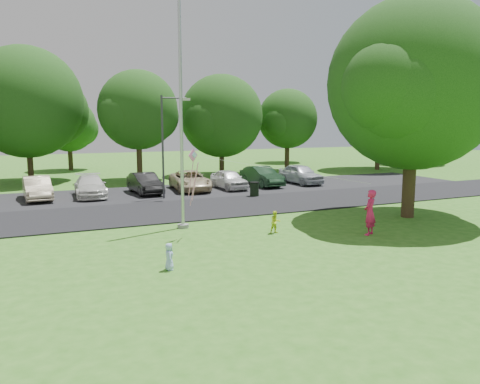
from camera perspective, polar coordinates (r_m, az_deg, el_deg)
name	(u,v)px	position (r m, az deg, el deg)	size (l,w,h in m)	color
ground	(312,246)	(17.95, 8.73, -6.55)	(120.00, 120.00, 0.00)	#316D1C
park_road	(223,207)	(25.79, -2.13, -1.81)	(60.00, 6.00, 0.06)	black
parking_strip	(187,191)	(31.83, -6.50, 0.10)	(42.00, 7.00, 0.06)	black
flagpole	(181,133)	(20.44, -7.15, 7.12)	(0.50, 0.50, 10.00)	#B7BABF
street_lamp	(167,137)	(28.50, -8.93, 6.58)	(1.73, 0.54, 6.23)	#3F3F44
trash_can	(254,189)	(29.32, 1.77, 0.32)	(0.59, 0.59, 0.94)	black
big_tree	(414,88)	(24.08, 20.41, 11.84)	(8.94, 8.19, 10.54)	#332316
tree_row	(172,110)	(40.34, -8.26, 9.91)	(64.35, 11.94, 10.88)	#332316
horizon_trees	(170,126)	(50.28, -8.52, 7.99)	(77.46, 7.20, 7.02)	#332316
parked_cars	(189,181)	(31.83, -6.27, 1.40)	(20.08, 4.98, 1.46)	#C6B793
woman	(370,212)	(20.05, 15.55, -2.42)	(0.69, 0.45, 1.89)	#E01D5A
child_yellow	(275,222)	(19.75, 4.33, -3.69)	(0.46, 0.36, 0.95)	#E3F526
child_blue	(169,257)	(15.03, -8.63, -7.80)	(0.43, 0.28, 0.87)	#A3BEFA
kite	(200,167)	(18.76, -4.95, 3.01)	(7.00, 2.85, 2.32)	pink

